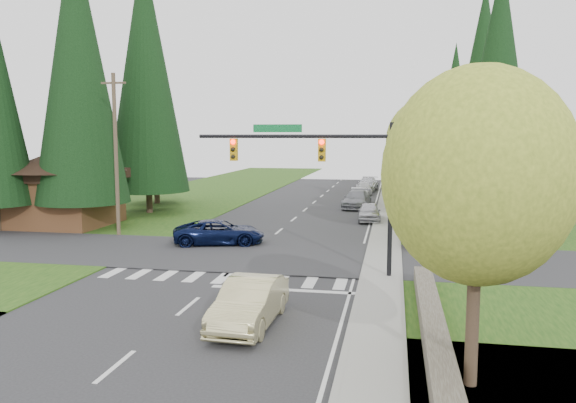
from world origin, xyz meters
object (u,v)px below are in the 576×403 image
(parked_car_a, at_px, (369,212))
(parked_car_e, at_px, (368,184))
(parked_car_d, at_px, (364,188))
(suv_navy, at_px, (219,232))
(parked_car_c, at_px, (359,196))
(sedan_champagne, at_px, (250,303))
(parked_car_b, at_px, (357,199))

(parked_car_a, distance_m, parked_car_e, 23.18)
(parked_car_a, relative_size, parked_car_d, 1.03)
(suv_navy, relative_size, parked_car_d, 1.33)
(parked_car_a, relative_size, parked_car_c, 0.92)
(parked_car_e, bearing_deg, parked_car_d, -88.24)
(sedan_champagne, xyz_separation_m, parked_car_d, (1.46, 42.80, -0.11))
(sedan_champagne, relative_size, parked_car_a, 1.17)
(parked_car_c, bearing_deg, parked_car_a, -83.50)
(parked_car_d, bearing_deg, sedan_champagne, -97.91)
(parked_car_b, bearing_deg, parked_car_c, 94.84)
(suv_navy, xyz_separation_m, parked_car_b, (6.66, 17.90, 0.03))
(suv_navy, xyz_separation_m, parked_car_a, (8.06, 10.59, -0.04))
(parked_car_a, distance_m, parked_car_d, 19.20)
(parked_car_c, xyz_separation_m, parked_car_e, (0.19, 12.44, 0.03))
(parked_car_d, bearing_deg, parked_car_b, -95.96)
(parked_car_e, bearing_deg, parked_car_b, -86.22)
(parked_car_c, relative_size, parked_car_e, 0.85)
(sedan_champagne, height_order, parked_car_e, sedan_champagne)
(parked_car_a, distance_m, parked_car_c, 10.80)
(parked_car_b, relative_size, parked_car_d, 1.33)
(parked_car_a, relative_size, parked_car_e, 0.78)
(suv_navy, height_order, parked_car_b, parked_car_b)
(suv_navy, height_order, parked_car_a, suv_navy)
(suv_navy, distance_m, parked_car_d, 30.48)
(suv_navy, bearing_deg, parked_car_c, -31.90)
(sedan_champagne, bearing_deg, suv_navy, 113.64)
(sedan_champagne, bearing_deg, parked_car_e, 89.92)
(parked_car_b, bearing_deg, parked_car_e, 94.15)
(parked_car_a, xyz_separation_m, parked_car_e, (-1.21, 23.15, 0.06))
(parked_car_c, distance_m, parked_car_d, 8.44)
(parked_car_a, height_order, parked_car_b, parked_car_b)
(suv_navy, xyz_separation_m, parked_car_d, (6.66, 29.74, -0.06))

